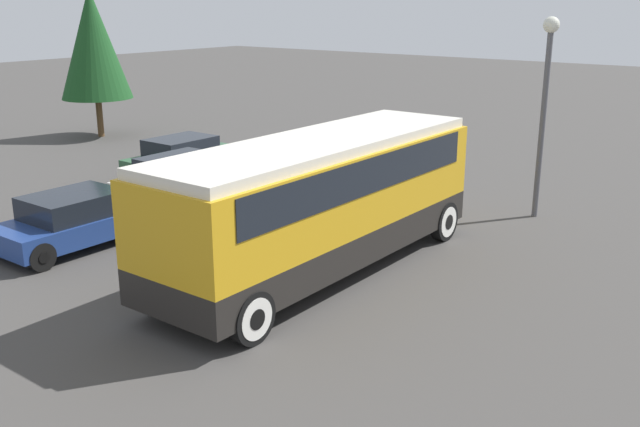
{
  "coord_description": "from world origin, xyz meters",
  "views": [
    {
      "loc": [
        -12.19,
        -9.3,
        6.01
      ],
      "look_at": [
        0.0,
        0.0,
        1.4
      ],
      "focal_mm": 40.0,
      "sensor_mm": 36.0,
      "label": 1
    }
  ],
  "objects_px": {
    "tour_bus": "(323,193)",
    "lamp_post": "(546,88)",
    "parked_car_far": "(184,179)",
    "parked_car_mid": "(79,219)",
    "parked_car_near": "(184,159)"
  },
  "relations": [
    {
      "from": "parked_car_mid",
      "to": "lamp_post",
      "type": "bearing_deg",
      "value": -41.07
    },
    {
      "from": "tour_bus",
      "to": "parked_car_far",
      "type": "xyz_separation_m",
      "value": [
        2.02,
        6.87,
        -1.13
      ]
    },
    {
      "from": "tour_bus",
      "to": "parked_car_far",
      "type": "bearing_deg",
      "value": 73.64
    },
    {
      "from": "lamp_post",
      "to": "parked_car_mid",
      "type": "bearing_deg",
      "value": 138.93
    },
    {
      "from": "parked_car_far",
      "to": "lamp_post",
      "type": "xyz_separation_m",
      "value": [
        5.14,
        -9.15,
        2.94
      ]
    },
    {
      "from": "parked_car_near",
      "to": "parked_car_far",
      "type": "distance_m",
      "value": 3.05
    },
    {
      "from": "tour_bus",
      "to": "parked_car_near",
      "type": "bearing_deg",
      "value": 65.87
    },
    {
      "from": "tour_bus",
      "to": "lamp_post",
      "type": "xyz_separation_m",
      "value": [
        7.16,
        -2.27,
        1.81
      ]
    },
    {
      "from": "parked_car_mid",
      "to": "parked_car_far",
      "type": "xyz_separation_m",
      "value": [
        4.33,
        0.89,
        0.04
      ]
    },
    {
      "from": "parked_car_near",
      "to": "parked_car_mid",
      "type": "bearing_deg",
      "value": -153.94
    },
    {
      "from": "parked_car_mid",
      "to": "lamp_post",
      "type": "distance_m",
      "value": 12.92
    },
    {
      "from": "parked_car_mid",
      "to": "lamp_post",
      "type": "height_order",
      "value": "lamp_post"
    },
    {
      "from": "parked_car_mid",
      "to": "parked_car_far",
      "type": "relative_size",
      "value": 0.99
    },
    {
      "from": "tour_bus",
      "to": "parked_car_mid",
      "type": "relative_size",
      "value": 2.12
    },
    {
      "from": "parked_car_near",
      "to": "parked_car_mid",
      "type": "height_order",
      "value": "parked_car_near"
    }
  ]
}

